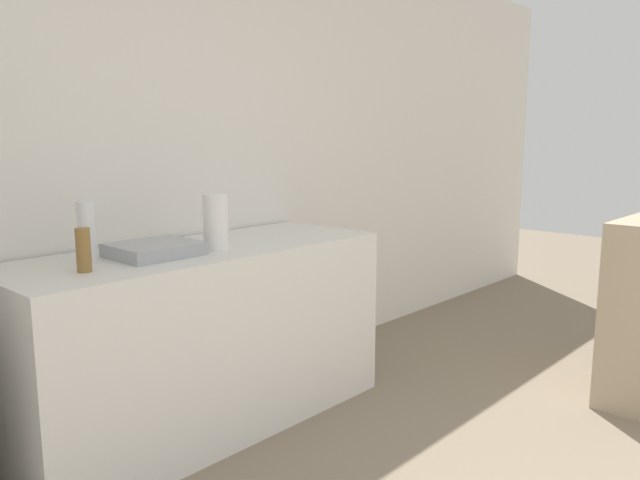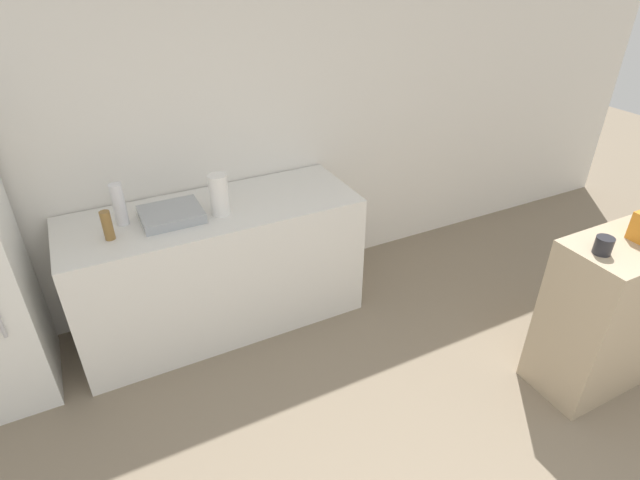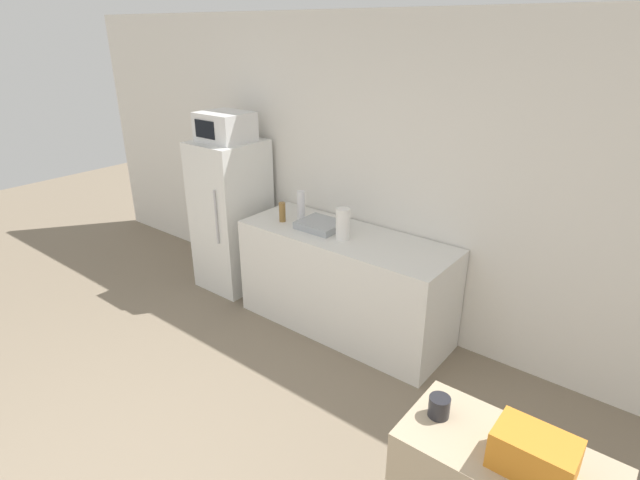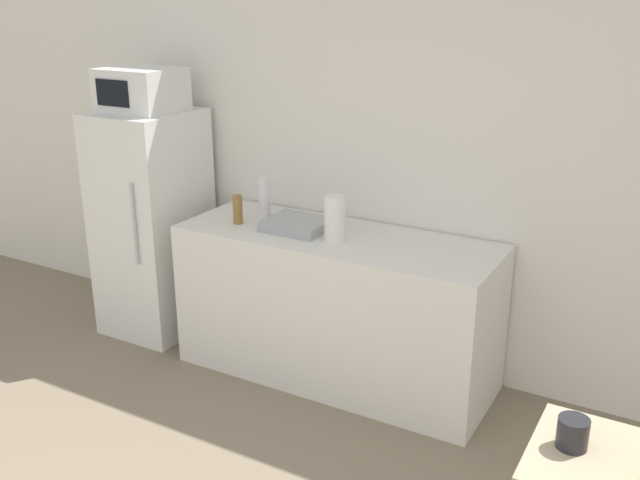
{
  "view_description": "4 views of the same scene",
  "coord_description": "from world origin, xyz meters",
  "px_view_note": "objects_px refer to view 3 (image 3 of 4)",
  "views": [
    {
      "loc": [
        -1.95,
        0.35,
        1.42
      ],
      "look_at": [
        -0.0,
        2.14,
        0.97
      ],
      "focal_mm": 35.0,
      "sensor_mm": 36.0,
      "label": 1
    },
    {
      "loc": [
        -0.86,
        -0.06,
        2.34
      ],
      "look_at": [
        0.2,
        2.04,
        0.92
      ],
      "focal_mm": 28.0,
      "sensor_mm": 36.0,
      "label": 2
    },
    {
      "loc": [
        1.99,
        -0.39,
        2.47
      ],
      "look_at": [
        -0.05,
        2.19,
        1.06
      ],
      "focal_mm": 28.0,
      "sensor_mm": 36.0,
      "label": 3
    },
    {
      "loc": [
        1.59,
        -0.65,
        2.2
      ],
      "look_at": [
        0.13,
        1.93,
        1.16
      ],
      "focal_mm": 40.0,
      "sensor_mm": 36.0,
      "label": 4
    }
  ],
  "objects_px": {
    "refrigerator": "(232,215)",
    "paper_towel_roll": "(343,224)",
    "microwave": "(225,127)",
    "bottle_short": "(282,212)",
    "bottle_tall": "(301,205)",
    "basket": "(534,454)",
    "jar": "(439,407)"
  },
  "relations": [
    {
      "from": "refrigerator",
      "to": "microwave",
      "type": "bearing_deg",
      "value": -106.78
    },
    {
      "from": "microwave",
      "to": "bottle_tall",
      "type": "relative_size",
      "value": 1.79
    },
    {
      "from": "basket",
      "to": "paper_towel_roll",
      "type": "height_order",
      "value": "paper_towel_roll"
    },
    {
      "from": "bottle_tall",
      "to": "basket",
      "type": "distance_m",
      "value": 2.98
    },
    {
      "from": "basket",
      "to": "jar",
      "type": "distance_m",
      "value": 0.39
    },
    {
      "from": "basket",
      "to": "jar",
      "type": "relative_size",
      "value": 3.13
    },
    {
      "from": "microwave",
      "to": "bottle_short",
      "type": "distance_m",
      "value": 1.0
    },
    {
      "from": "microwave",
      "to": "bottle_short",
      "type": "xyz_separation_m",
      "value": [
        0.76,
        -0.08,
        -0.65
      ]
    },
    {
      "from": "bottle_tall",
      "to": "jar",
      "type": "xyz_separation_m",
      "value": [
        2.11,
        -1.59,
        0.01
      ]
    },
    {
      "from": "bottle_tall",
      "to": "jar",
      "type": "height_order",
      "value": "bottle_tall"
    },
    {
      "from": "microwave",
      "to": "bottle_short",
      "type": "relative_size",
      "value": 2.67
    },
    {
      "from": "microwave",
      "to": "basket",
      "type": "height_order",
      "value": "microwave"
    },
    {
      "from": "refrigerator",
      "to": "microwave",
      "type": "xyz_separation_m",
      "value": [
        -0.0,
        -0.0,
        0.88
      ]
    },
    {
      "from": "refrigerator",
      "to": "jar",
      "type": "relative_size",
      "value": 16.23
    },
    {
      "from": "jar",
      "to": "paper_towel_roll",
      "type": "distance_m",
      "value": 2.12
    },
    {
      "from": "microwave",
      "to": "refrigerator",
      "type": "bearing_deg",
      "value": 73.22
    },
    {
      "from": "refrigerator",
      "to": "paper_towel_roll",
      "type": "distance_m",
      "value": 1.44
    },
    {
      "from": "refrigerator",
      "to": "microwave",
      "type": "height_order",
      "value": "microwave"
    },
    {
      "from": "bottle_tall",
      "to": "jar",
      "type": "distance_m",
      "value": 2.64
    },
    {
      "from": "bottle_tall",
      "to": "bottle_short",
      "type": "xyz_separation_m",
      "value": [
        -0.09,
        -0.15,
        -0.04
      ]
    },
    {
      "from": "basket",
      "to": "bottle_short",
      "type": "bearing_deg",
      "value": 150.05
    },
    {
      "from": "refrigerator",
      "to": "paper_towel_roll",
      "type": "height_order",
      "value": "refrigerator"
    },
    {
      "from": "bottle_short",
      "to": "jar",
      "type": "xyz_separation_m",
      "value": [
        2.2,
        -1.44,
        0.05
      ]
    },
    {
      "from": "microwave",
      "to": "jar",
      "type": "xyz_separation_m",
      "value": [
        2.96,
        -1.52,
        -0.59
      ]
    },
    {
      "from": "refrigerator",
      "to": "jar",
      "type": "xyz_separation_m",
      "value": [
        2.96,
        -1.52,
        0.28
      ]
    },
    {
      "from": "basket",
      "to": "jar",
      "type": "height_order",
      "value": "basket"
    },
    {
      "from": "microwave",
      "to": "paper_towel_roll",
      "type": "height_order",
      "value": "microwave"
    },
    {
      "from": "paper_towel_roll",
      "to": "basket",
      "type": "bearing_deg",
      "value": -37.74
    },
    {
      "from": "paper_towel_roll",
      "to": "microwave",
      "type": "bearing_deg",
      "value": 177.16
    },
    {
      "from": "refrigerator",
      "to": "basket",
      "type": "xyz_separation_m",
      "value": [
        3.34,
        -1.57,
        0.31
      ]
    },
    {
      "from": "microwave",
      "to": "bottle_short",
      "type": "height_order",
      "value": "microwave"
    },
    {
      "from": "refrigerator",
      "to": "bottle_short",
      "type": "distance_m",
      "value": 0.8
    }
  ]
}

